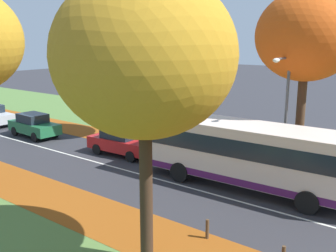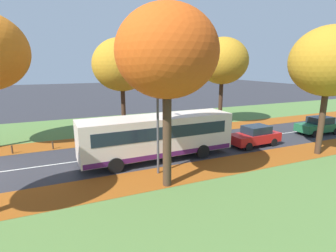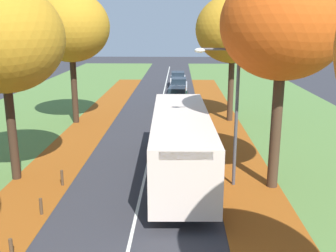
% 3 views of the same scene
% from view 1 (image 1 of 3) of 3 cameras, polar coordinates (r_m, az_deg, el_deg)
% --- Properties ---
extents(leaf_litter_left, '(2.80, 60.00, 0.00)m').
position_cam_1_polar(leaf_litter_left, '(15.65, -8.74, -13.21)').
color(leaf_litter_left, '#8C4714').
rests_on(leaf_litter_left, grass_verge_left).
extents(grass_verge_right, '(12.00, 90.00, 0.01)m').
position_cam_1_polar(grass_verge_right, '(29.34, 2.57, -0.74)').
color(grass_verge_right, '#517538').
rests_on(grass_verge_right, ground).
extents(leaf_litter_right, '(2.80, 60.00, 0.00)m').
position_cam_1_polar(leaf_litter_right, '(22.52, 8.41, -5.03)').
color(leaf_litter_right, '#8C4714').
rests_on(leaf_litter_right, grass_verge_right).
extents(road_centre_line, '(0.12, 80.00, 0.01)m').
position_cam_1_polar(road_centre_line, '(22.68, -10.92, -5.01)').
color(road_centre_line, silver).
rests_on(road_centre_line, ground).
extents(tree_left_near, '(5.19, 5.19, 8.66)m').
position_cam_1_polar(tree_left_near, '(11.07, -3.45, 10.06)').
color(tree_left_near, '#382619').
rests_on(tree_left_near, ground).
extents(tree_right_near, '(5.00, 5.00, 9.16)m').
position_cam_1_polar(tree_right_near, '(20.97, 19.43, 12.15)').
color(tree_right_near, '#422D1E').
rests_on(tree_right_near, ground).
extents(tree_right_mid, '(5.23, 5.23, 8.90)m').
position_cam_1_polar(tree_right_mid, '(27.07, -6.49, 11.99)').
color(tree_right_mid, '#422D1E').
rests_on(tree_right_mid, ground).
extents(bollard_sixth, '(0.12, 0.12, 0.71)m').
position_cam_1_polar(bollard_sixth, '(14.08, 5.72, -14.67)').
color(bollard_sixth, '#4C3823').
rests_on(bollard_sixth, ground).
extents(streetlamp_right, '(1.89, 0.28, 6.00)m').
position_cam_1_polar(streetlamp_right, '(19.39, 16.51, 3.04)').
color(streetlamp_right, '#47474C').
rests_on(streetlamp_right, ground).
extents(bus, '(2.86, 10.46, 2.98)m').
position_cam_1_polar(bus, '(18.37, 11.34, -3.71)').
color(bus, beige).
rests_on(bus, ground).
extents(car_red_lead, '(1.94, 4.28, 1.62)m').
position_cam_1_polar(car_red_lead, '(23.42, -6.72, -2.25)').
color(car_red_lead, '#B21919').
rests_on(car_red_lead, ground).
extents(car_green_following, '(1.94, 4.28, 1.62)m').
position_cam_1_polar(car_green_following, '(29.16, -18.88, 0.12)').
color(car_green_following, '#1E6038').
rests_on(car_green_following, ground).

